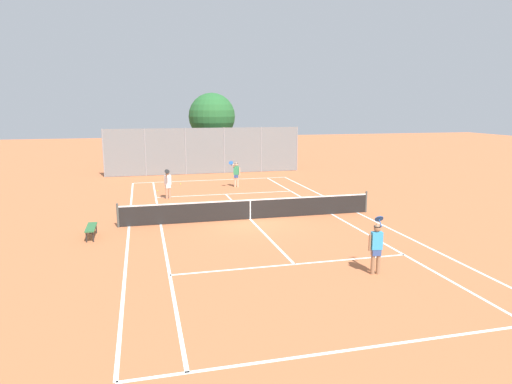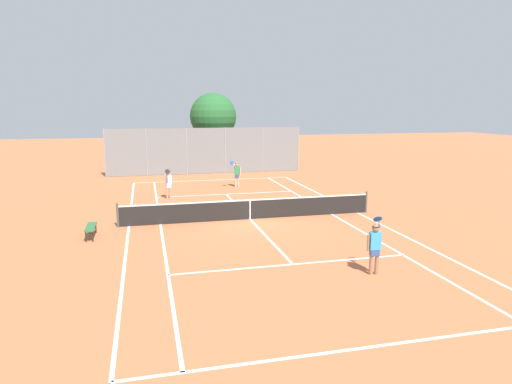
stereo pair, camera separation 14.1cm
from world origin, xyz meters
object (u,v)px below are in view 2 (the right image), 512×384
object	(u,v)px
player_far_left	(168,183)
courtside_bench	(91,228)
tennis_net	(250,209)
player_near_side	(375,246)
loose_tennis_ball_1	(181,184)
loose_tennis_ball_0	(158,191)
tree_behind_left	(214,118)
player_far_right	(237,173)

from	to	relation	value
player_far_left	courtside_bench	world-z (taller)	player_far_left
player_far_left	tennis_net	bearing A→B (deg)	-59.56
player_near_side	player_far_left	distance (m)	14.82
tennis_net	loose_tennis_ball_1	bearing A→B (deg)	102.42
loose_tennis_ball_0	loose_tennis_ball_1	world-z (taller)	same
tree_behind_left	loose_tennis_ball_0	bearing A→B (deg)	-116.77
tennis_net	player_near_side	bearing A→B (deg)	-74.41
player_far_left	loose_tennis_ball_1	size ratio (longest dim) A/B	26.88
tennis_net	courtside_bench	size ratio (longest dim) A/B	8.00
player_far_right	player_near_side	bearing A→B (deg)	-86.32
player_far_right	loose_tennis_ball_0	bearing A→B (deg)	-176.28
player_near_side	player_far_left	bearing A→B (deg)	112.33
player_far_right	courtside_bench	bearing A→B (deg)	-128.58
player_far_right	loose_tennis_ball_0	distance (m)	5.17
player_near_side	courtside_bench	distance (m)	11.18
loose_tennis_ball_1	loose_tennis_ball_0	bearing A→B (deg)	-125.35
loose_tennis_ball_0	loose_tennis_ball_1	xyz separation A→B (m)	(1.61, 2.27, 0.00)
loose_tennis_ball_1	courtside_bench	xyz separation A→B (m)	(-4.58, -12.04, 0.38)
tennis_net	player_far_right	xyz separation A→B (m)	(1.13, 8.69, 0.42)
player_far_right	tennis_net	bearing A→B (deg)	-97.40
player_far_left	loose_tennis_ball_0	size ratio (longest dim) A/B	26.88
player_near_side	player_far_right	xyz separation A→B (m)	(-1.06, 16.55, 0.00)
player_near_side	courtside_bench	world-z (taller)	player_near_side
tree_behind_left	loose_tennis_ball_1	bearing A→B (deg)	-113.97
tennis_net	player_far_right	world-z (taller)	player_far_right
player_near_side	player_far_right	bearing A→B (deg)	93.68
loose_tennis_ball_0	loose_tennis_ball_1	size ratio (longest dim) A/B	1.00
player_near_side	player_far_left	world-z (taller)	same
courtside_bench	tree_behind_left	size ratio (longest dim) A/B	0.24
player_near_side	player_far_right	distance (m)	16.59
tennis_net	player_far_right	bearing A→B (deg)	82.60
loose_tennis_ball_0	player_near_side	bearing A→B (deg)	-69.25
tennis_net	courtside_bench	xyz separation A→B (m)	(-6.93, -1.41, -0.10)
player_far_right	loose_tennis_ball_0	xyz separation A→B (m)	(-5.08, -0.33, -0.89)
courtside_bench	tennis_net	bearing A→B (deg)	11.47
player_far_right	loose_tennis_ball_0	size ratio (longest dim) A/B	26.88
loose_tennis_ball_1	courtside_bench	world-z (taller)	courtside_bench
tennis_net	courtside_bench	world-z (taller)	tennis_net
tennis_net	player_far_right	distance (m)	8.77
tennis_net	loose_tennis_ball_0	size ratio (longest dim) A/B	181.82
loose_tennis_ball_0	tree_behind_left	size ratio (longest dim) A/B	0.01
player_near_side	courtside_bench	size ratio (longest dim) A/B	1.18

